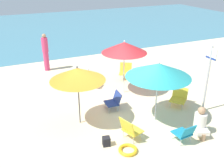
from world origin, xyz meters
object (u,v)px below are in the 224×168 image
at_px(beach_chair_d, 185,133).
at_px(warning_sign, 209,71).
at_px(umbrella_red, 124,47).
at_px(beach_chair_f, 126,71).
at_px(beach_chair_a, 179,97).
at_px(beach_chair_e, 114,100).
at_px(beach_chair_b, 91,79).
at_px(swim_ring, 128,150).
at_px(umbrella_orange, 77,74).
at_px(person_a, 46,52).
at_px(beach_chair_c, 130,129).
at_px(beach_bag, 106,141).
at_px(umbrella_teal, 158,70).
at_px(person_b, 201,122).

height_order(beach_chair_d, warning_sign, warning_sign).
distance_m(umbrella_red, beach_chair_f, 2.01).
relative_size(beach_chair_a, beach_chair_e, 1.28).
bearing_deg(beach_chair_f, beach_chair_a, 43.32).
height_order(beach_chair_b, swim_ring, beach_chair_b).
relative_size(umbrella_orange, swim_ring, 3.66).
relative_size(umbrella_red, person_a, 1.19).
distance_m(beach_chair_c, swim_ring, 0.61).
distance_m(beach_chair_a, beach_bag, 3.38).
bearing_deg(warning_sign, beach_chair_a, 127.31).
relative_size(umbrella_orange, beach_chair_c, 2.66).
height_order(beach_chair_f, warning_sign, warning_sign).
relative_size(beach_chair_a, person_a, 0.45).
bearing_deg(beach_chair_e, beach_bag, 62.61).
bearing_deg(umbrella_teal, warning_sign, -5.37).
bearing_deg(person_a, beach_chair_b, 112.31).
bearing_deg(umbrella_orange, warning_sign, -13.81).
xyz_separation_m(umbrella_teal, person_a, (-2.21, 5.85, -0.81)).
bearing_deg(umbrella_teal, umbrella_red, 90.27).
distance_m(beach_chair_e, beach_chair_f, 2.77).
bearing_deg(umbrella_red, beach_chair_e, -129.95).
bearing_deg(beach_chair_c, beach_chair_d, -46.31).
relative_size(beach_chair_c, beach_chair_e, 1.16).
relative_size(umbrella_red, beach_chair_b, 2.98).
bearing_deg(beach_chair_a, umbrella_teal, -18.00).
distance_m(umbrella_teal, beach_chair_e, 2.00).
relative_size(umbrella_teal, beach_chair_b, 2.83).
height_order(umbrella_red, beach_chair_f, umbrella_red).
relative_size(person_b, beach_bag, 3.44).
bearing_deg(beach_chair_f, beach_chair_c, 6.66).
bearing_deg(person_a, beach_chair_c, 96.08).
height_order(beach_chair_f, beach_bag, beach_chair_f).
height_order(umbrella_red, beach_chair_a, umbrella_red).
height_order(umbrella_teal, swim_ring, umbrella_teal).
distance_m(beach_chair_d, person_a, 7.57).
xyz_separation_m(umbrella_red, swim_ring, (-1.50, -3.26, -1.75)).
xyz_separation_m(umbrella_red, warning_sign, (1.80, -2.38, -0.37)).
bearing_deg(beach_chair_e, swim_ring, 77.71).
xyz_separation_m(beach_chair_f, warning_sign, (1.10, -3.60, 1.06)).
bearing_deg(beach_chair_f, swim_ring, 5.93).
distance_m(umbrella_teal, person_a, 6.30).
bearing_deg(umbrella_orange, beach_chair_a, -5.35).
bearing_deg(person_b, person_a, -137.40).
xyz_separation_m(umbrella_teal, beach_chair_d, (0.07, -1.35, -1.36)).
bearing_deg(beach_chair_a, beach_chair_e, -56.09).
xyz_separation_m(umbrella_teal, beach_chair_f, (0.69, 3.43, -1.33)).
bearing_deg(umbrella_teal, swim_ring, -145.06).
distance_m(umbrella_teal, beach_chair_a, 1.94).
bearing_deg(beach_chair_e, umbrella_red, -126.68).
bearing_deg(person_a, umbrella_teal, 108.16).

